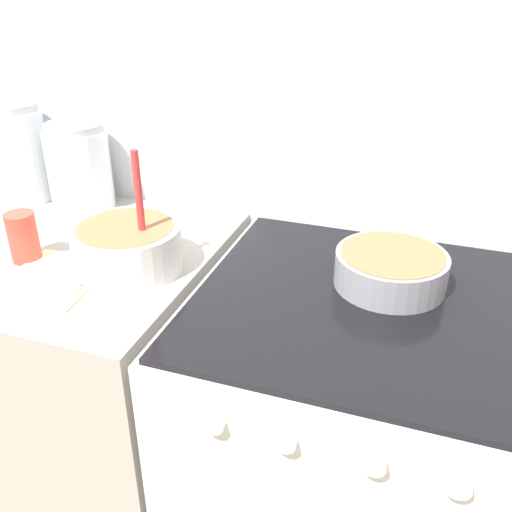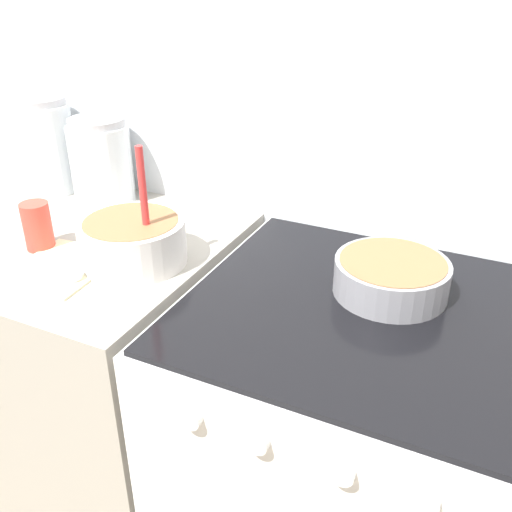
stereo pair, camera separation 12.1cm
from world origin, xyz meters
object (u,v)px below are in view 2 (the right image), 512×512
object	(u,v)px
stove	(347,466)
baking_pan	(391,276)
mixing_bowl	(133,239)
storage_jar_middle	(102,166)
storage_jar_left	(47,151)
tin_can	(37,226)

from	to	relation	value
stove	baking_pan	bearing A→B (deg)	68.10
mixing_bowl	storage_jar_middle	bearing A→B (deg)	137.92
baking_pan	storage_jar_left	bearing A→B (deg)	171.75
baking_pan	storage_jar_left	world-z (taller)	storage_jar_left
storage_jar_left	tin_can	world-z (taller)	storage_jar_left
stove	storage_jar_middle	world-z (taller)	storage_jar_middle
storage_jar_left	tin_can	distance (m)	0.40
mixing_bowl	tin_can	world-z (taller)	mixing_bowl
baking_pan	tin_can	xyz separation A→B (m)	(-0.80, -0.16, 0.02)
baking_pan	stove	bearing A→B (deg)	-111.90
storage_jar_middle	tin_can	distance (m)	0.32
baking_pan	storage_jar_left	distance (m)	1.06
stove	baking_pan	distance (m)	0.49
mixing_bowl	storage_jar_middle	world-z (taller)	mixing_bowl
stove	storage_jar_left	size ratio (longest dim) A/B	3.27
stove	baking_pan	xyz separation A→B (m)	(0.03, 0.08, 0.48)
stove	storage_jar_middle	size ratio (longest dim) A/B	3.78
storage_jar_left	mixing_bowl	bearing A→B (deg)	-28.49
stove	storage_jar_left	xyz separation A→B (m)	(-1.02, 0.23, 0.56)
storage_jar_middle	tin_can	size ratio (longest dim) A/B	2.05
baking_pan	tin_can	distance (m)	0.81
baking_pan	storage_jar_middle	xyz separation A→B (m)	(-0.85, 0.15, 0.06)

